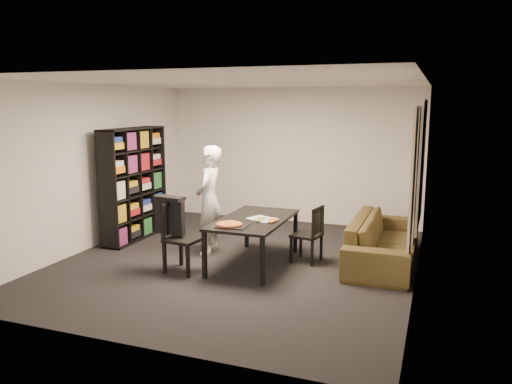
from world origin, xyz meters
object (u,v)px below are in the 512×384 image
(bookshelf, at_px, (134,184))
(dining_table, at_px, (254,223))
(pepperoni_pizza, at_px, (229,224))
(sofa, at_px, (384,240))
(baking_tray, at_px, (232,226))
(person, at_px, (209,200))
(chair_right, at_px, (312,231))
(chair_left, at_px, (178,232))

(bookshelf, relative_size, dining_table, 1.16)
(pepperoni_pizza, bearing_deg, sofa, 34.30)
(baking_tray, bearing_deg, dining_table, 79.08)
(baking_tray, height_order, pepperoni_pizza, pepperoni_pizza)
(dining_table, bearing_deg, person, 161.19)
(chair_right, height_order, person, person)
(dining_table, bearing_deg, bookshelf, 165.36)
(chair_left, distance_m, pepperoni_pizza, 0.76)
(chair_right, xyz_separation_m, pepperoni_pizza, (-0.91, -0.91, 0.23))
(chair_right, distance_m, sofa, 1.07)
(person, relative_size, pepperoni_pizza, 4.79)
(bookshelf, distance_m, chair_left, 2.01)
(bookshelf, height_order, chair_left, bookshelf)
(chair_left, bearing_deg, bookshelf, 57.65)
(person, distance_m, pepperoni_pizza, 1.08)
(dining_table, height_order, sofa, dining_table)
(chair_right, bearing_deg, baking_tray, -33.76)
(baking_tray, bearing_deg, pepperoni_pizza, 179.52)
(chair_left, relative_size, pepperoni_pizza, 2.77)
(chair_left, distance_m, baking_tray, 0.80)
(chair_left, relative_size, baking_tray, 2.42)
(bookshelf, bearing_deg, chair_left, -39.14)
(chair_left, xyz_separation_m, person, (0.05, 0.90, 0.29))
(chair_left, relative_size, sofa, 0.43)
(chair_left, height_order, sofa, chair_left)
(baking_tray, bearing_deg, chair_left, -174.07)
(chair_left, bearing_deg, dining_table, -48.48)
(bookshelf, xyz_separation_m, pepperoni_pizza, (2.27, -1.16, -0.24))
(dining_table, relative_size, chair_right, 1.95)
(person, xyz_separation_m, baking_tray, (0.73, -0.82, -0.15))
(bookshelf, relative_size, person, 1.13)
(dining_table, bearing_deg, chair_right, 26.38)
(sofa, bearing_deg, chair_left, 117.58)
(dining_table, height_order, pepperoni_pizza, pepperoni_pizza)
(dining_table, xyz_separation_m, person, (-0.84, 0.29, 0.22))
(pepperoni_pizza, bearing_deg, baking_tray, -0.48)
(bookshelf, bearing_deg, sofa, 1.84)
(pepperoni_pizza, bearing_deg, chair_right, 44.99)
(dining_table, distance_m, sofa, 1.93)
(chair_left, height_order, chair_right, chair_left)
(person, height_order, pepperoni_pizza, person)
(chair_right, height_order, pepperoni_pizza, chair_right)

